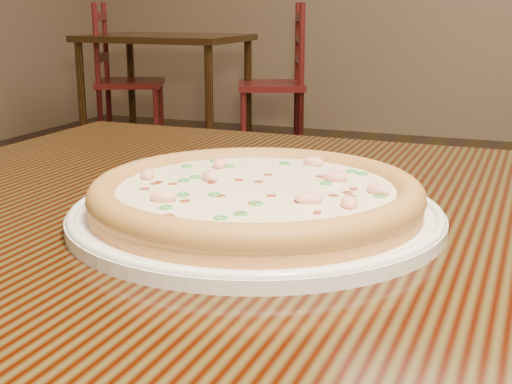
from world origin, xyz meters
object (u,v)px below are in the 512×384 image
at_px(bg_table_left, 165,50).
at_px(chair_a, 122,82).
at_px(pizza, 256,195).
at_px(hero_table, 387,317).
at_px(chair_b, 280,84).
at_px(plate, 256,214).

relative_size(bg_table_left, chair_a, 1.05).
bearing_deg(bg_table_left, pizza, -59.79).
xyz_separation_m(bg_table_left, chair_a, (-0.33, -0.00, -0.22)).
relative_size(hero_table, chair_a, 1.26).
height_order(pizza, chair_b, chair_b).
xyz_separation_m(plate, chair_a, (-2.37, 3.49, -0.32)).
bearing_deg(chair_a, plate, -55.86).
bearing_deg(chair_b, bg_table_left, -161.06).
height_order(plate, chair_a, chair_a).
xyz_separation_m(hero_table, bg_table_left, (-2.15, 3.44, 0.00)).
xyz_separation_m(pizza, bg_table_left, (-2.03, 3.49, -0.12)).
bearing_deg(hero_table, bg_table_left, 122.02).
height_order(bg_table_left, chair_b, chair_b).
distance_m(plate, chair_b, 3.98).
height_order(plate, chair_b, chair_b).
distance_m(hero_table, chair_b, 3.97).
bearing_deg(chair_b, pizza, -70.30).
xyz_separation_m(pizza, chair_a, (-2.37, 3.49, -0.34)).
relative_size(plate, chair_b, 0.37).
bearing_deg(hero_table, chair_b, 111.58).
relative_size(bg_table_left, chair_b, 1.05).
bearing_deg(chair_b, hero_table, -68.42).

